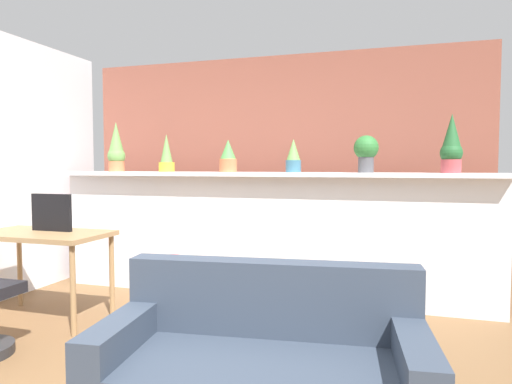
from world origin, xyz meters
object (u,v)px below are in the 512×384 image
object	(u,v)px
potted_plant_2	(228,157)
desk	(43,242)
potted_plant_0	(116,149)
potted_plant_4	(366,151)
side_cube_shelf	(180,304)
couch	(263,376)
potted_plant_1	(167,155)
tv_monitor	(52,212)
vase_on_shelf	(173,264)
potted_plant_3	(293,157)
potted_plant_5	(451,146)

from	to	relation	value
potted_plant_2	desk	xyz separation A→B (m)	(-1.27, -1.08, -0.73)
potted_plant_0	potted_plant_4	world-z (taller)	potted_plant_0
potted_plant_0	side_cube_shelf	size ratio (longest dim) A/B	1.06
desk	couch	world-z (taller)	couch
side_cube_shelf	couch	world-z (taller)	couch
potted_plant_1	couch	world-z (taller)	potted_plant_1
side_cube_shelf	tv_monitor	bearing A→B (deg)	175.71
potted_plant_0	potted_plant_2	xyz separation A→B (m)	(1.30, -0.04, -0.09)
desk	vase_on_shelf	size ratio (longest dim) A/B	8.39
potted_plant_2	couch	size ratio (longest dim) A/B	0.19
potted_plant_2	potted_plant_4	bearing A→B (deg)	1.55
potted_plant_3	side_cube_shelf	distance (m)	1.71
potted_plant_1	potted_plant_3	xyz separation A→B (m)	(1.34, -0.02, -0.02)
potted_plant_4	couch	world-z (taller)	potted_plant_4
potted_plant_4	potted_plant_2	bearing A→B (deg)	-178.45
potted_plant_1	potted_plant_2	size ratio (longest dim) A/B	1.22
potted_plant_4	vase_on_shelf	size ratio (longest dim) A/B	2.57
potted_plant_2	side_cube_shelf	bearing A→B (deg)	-89.34
potted_plant_4	potted_plant_0	bearing A→B (deg)	179.85
potted_plant_0	side_cube_shelf	distance (m)	2.13
potted_plant_0	vase_on_shelf	distance (m)	1.95
potted_plant_1	desk	bearing A→B (deg)	-117.94
potted_plant_3	vase_on_shelf	bearing A→B (deg)	-121.66
potted_plant_2	vase_on_shelf	size ratio (longest dim) A/B	2.43
potted_plant_1	tv_monitor	size ratio (longest dim) A/B	1.00
potted_plant_0	side_cube_shelf	world-z (taller)	potted_plant_0
potted_plant_5	vase_on_shelf	xyz separation A→B (m)	(-2.06, -1.10, -0.91)
potted_plant_5	tv_monitor	world-z (taller)	potted_plant_5
potted_plant_4	tv_monitor	size ratio (longest dim) A/B	0.87
desk	couch	bearing A→B (deg)	-24.80
potted_plant_0	tv_monitor	xyz separation A→B (m)	(0.05, -1.04, -0.58)
potted_plant_2	tv_monitor	size ratio (longest dim) A/B	0.82
potted_plant_1	potted_plant_3	size ratio (longest dim) A/B	1.24
potted_plant_2	vase_on_shelf	xyz separation A→B (m)	(-0.03, -1.11, -0.83)
potted_plant_1	potted_plant_5	size ratio (longest dim) A/B	0.77
potted_plant_0	couch	size ratio (longest dim) A/B	0.32
potted_plant_5	side_cube_shelf	xyz separation A→B (m)	(-2.02, -1.09, -1.23)
potted_plant_0	desk	size ratio (longest dim) A/B	0.48
potted_plant_0	tv_monitor	distance (m)	1.20
side_cube_shelf	couch	size ratio (longest dim) A/B	0.31
potted_plant_3	potted_plant_4	size ratio (longest dim) A/B	0.93
desk	potted_plant_3	bearing A→B (deg)	29.40
potted_plant_3	side_cube_shelf	size ratio (longest dim) A/B	0.63
potted_plant_1	potted_plant_5	distance (m)	2.72
tv_monitor	vase_on_shelf	world-z (taller)	tv_monitor
potted_plant_4	desk	distance (m)	2.93
potted_plant_5	potted_plant_1	bearing A→B (deg)	179.33
potted_plant_1	potted_plant_5	bearing A→B (deg)	-0.67
potted_plant_2	potted_plant_4	distance (m)	1.32
potted_plant_4	vase_on_shelf	xyz separation A→B (m)	(-1.35, -1.15, -0.88)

